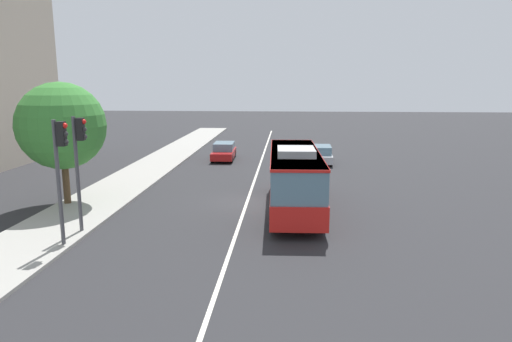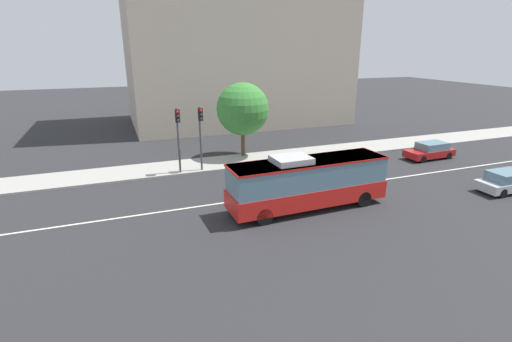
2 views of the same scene
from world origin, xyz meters
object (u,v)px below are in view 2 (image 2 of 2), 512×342
Objects in this scene: transit_bus at (308,181)px; traffic_light_mid_block at (178,130)px; sedan_silver at (508,181)px; sedan_red at (430,151)px; traffic_light_near_corner at (201,128)px; street_tree_kerbside_left at (243,109)px.

transit_bus is 1.94× the size of traffic_light_mid_block.
sedan_silver is (14.38, -2.35, -1.09)m from transit_bus.
sedan_red is at bearing 19.12° from transit_bus.
sedan_red is at bearing 76.22° from traffic_light_near_corner.
street_tree_kerbside_left is (-15.45, 6.44, 3.62)m from sedan_red.
traffic_light_near_corner reaches higher than transit_bus.
traffic_light_mid_block is (-20.55, 11.65, 2.84)m from sedan_silver.
sedan_silver is at bearing 54.21° from traffic_light_near_corner.
transit_bus is at bearing 172.08° from sedan_silver.
traffic_light_near_corner reaches higher than sedan_silver.
street_tree_kerbside_left is (0.05, 12.32, 2.53)m from transit_bus.
transit_bus is at bearing 19.00° from sedan_red.
traffic_light_near_corner is 1.00× the size of traffic_light_mid_block.
sedan_silver is 0.87× the size of traffic_light_mid_block.
traffic_light_mid_block is at bearing -92.74° from traffic_light_near_corner.
street_tree_kerbside_left reaches higher than transit_bus.
traffic_light_mid_block is 6.95m from street_tree_kerbside_left.
transit_bus is 11.30m from traffic_light_mid_block.
transit_bus is 16.61m from sedan_red.
street_tree_kerbside_left is at bearing 88.10° from transit_bus.
sedan_red is 22.12m from traffic_light_mid_block.
traffic_light_mid_block is (-21.66, 3.42, 2.84)m from sedan_red.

